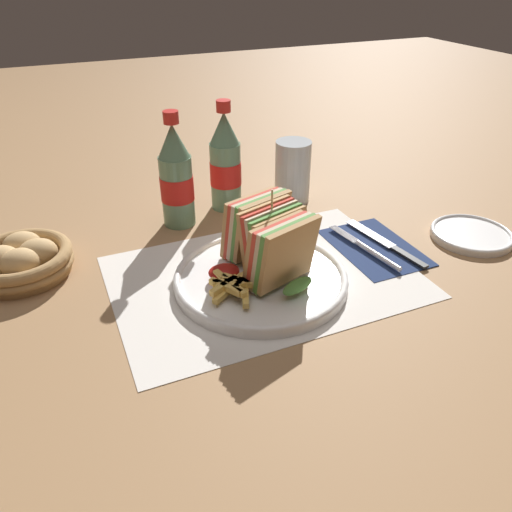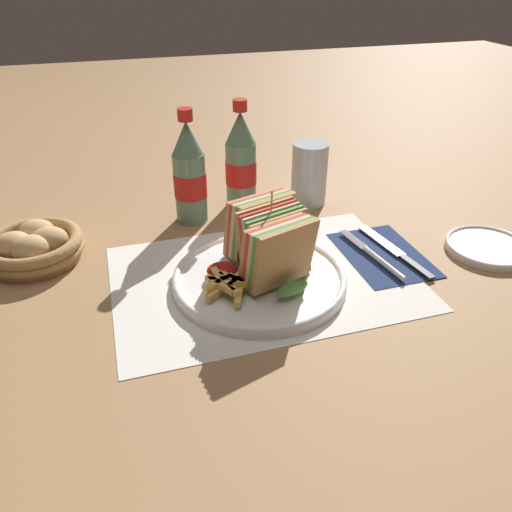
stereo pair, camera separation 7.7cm
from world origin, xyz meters
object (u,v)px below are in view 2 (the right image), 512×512
at_px(club_sandwich, 270,241).
at_px(coke_bottle_far, 241,163).
at_px(plate_main, 260,279).
at_px(glass_near, 309,178).
at_px(coke_bottle_near, 190,175).
at_px(side_saucer, 488,247).
at_px(bread_basket, 34,246).
at_px(knife, 395,251).
at_px(fork, 377,258).

distance_m(club_sandwich, coke_bottle_far, 0.28).
distance_m(plate_main, club_sandwich, 0.06).
bearing_deg(glass_near, coke_bottle_near, -178.31).
xyz_separation_m(club_sandwich, side_saucer, (0.39, -0.03, -0.06)).
relative_size(glass_near, bread_basket, 0.78).
height_order(knife, side_saucer, side_saucer).
xyz_separation_m(club_sandwich, coke_bottle_far, (0.03, 0.27, 0.02)).
relative_size(club_sandwich, fork, 1.11).
xyz_separation_m(coke_bottle_near, coke_bottle_far, (0.11, 0.03, 0.00)).
relative_size(bread_basket, side_saucer, 1.13).
bearing_deg(knife, glass_near, 97.76).
xyz_separation_m(plate_main, bread_basket, (-0.34, 0.18, 0.02)).
distance_m(fork, coke_bottle_near, 0.37).
bearing_deg(club_sandwich, coke_bottle_near, 108.35).
distance_m(coke_bottle_far, side_saucer, 0.48).
distance_m(fork, glass_near, 0.26).
bearing_deg(knife, bread_basket, 156.80).
distance_m(plate_main, bread_basket, 0.39).
height_order(coke_bottle_near, glass_near, coke_bottle_near).
bearing_deg(bread_basket, coke_bottle_near, 13.86).
relative_size(coke_bottle_near, coke_bottle_far, 1.00).
height_order(plate_main, coke_bottle_far, coke_bottle_far).
relative_size(fork, bread_basket, 1.07).
xyz_separation_m(club_sandwich, coke_bottle_near, (-0.08, 0.24, 0.02)).
distance_m(coke_bottle_near, coke_bottle_far, 0.11).
height_order(fork, bread_basket, bread_basket).
xyz_separation_m(coke_bottle_far, bread_basket, (-0.39, -0.10, -0.07)).
relative_size(coke_bottle_near, side_saucer, 1.49).
distance_m(plate_main, glass_near, 0.32).
height_order(plate_main, club_sandwich, club_sandwich).
relative_size(fork, glass_near, 1.38).
xyz_separation_m(coke_bottle_near, bread_basket, (-0.28, -0.07, -0.07)).
relative_size(plate_main, club_sandwich, 1.41).
distance_m(club_sandwich, side_saucer, 0.40).
distance_m(knife, side_saucer, 0.17).
bearing_deg(knife, coke_bottle_far, 119.79).
bearing_deg(glass_near, side_saucer, -50.35).
relative_size(plate_main, glass_near, 2.15).
distance_m(knife, bread_basket, 0.62).
bearing_deg(glass_near, club_sandwich, -123.57).
bearing_deg(plate_main, coke_bottle_near, 103.48).
height_order(fork, coke_bottle_far, coke_bottle_far).
bearing_deg(fork, side_saucer, -14.34).
relative_size(knife, side_saucer, 1.32).
distance_m(coke_bottle_far, bread_basket, 0.41).
bearing_deg(club_sandwich, bread_basket, 154.69).
distance_m(bread_basket, side_saucer, 0.78).
relative_size(fork, knife, 0.91).
relative_size(knife, glass_near, 1.51).
distance_m(club_sandwich, bread_basket, 0.40).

